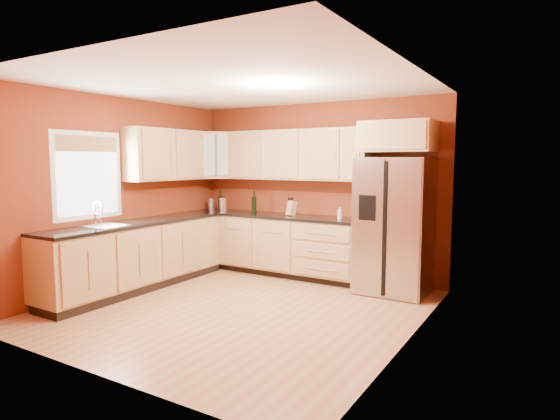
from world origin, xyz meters
name	(u,v)px	position (x,y,z in m)	size (l,w,h in m)	color
floor	(238,308)	(0.00, 0.00, 0.00)	(4.00, 4.00, 0.00)	#AE6843
ceiling	(236,84)	(0.00, 0.00, 2.60)	(4.00, 4.00, 0.00)	white
wall_back	(315,190)	(0.00, 2.00, 1.30)	(4.00, 0.04, 2.60)	maroon
wall_front	(88,217)	(0.00, -2.00, 1.30)	(4.00, 0.04, 2.60)	maroon
wall_left	(120,193)	(-2.00, 0.00, 1.30)	(0.04, 4.00, 2.60)	maroon
wall_right	(411,208)	(2.00, 0.00, 1.30)	(0.04, 4.00, 2.60)	maroon
base_cabinets_back	(274,245)	(-0.55, 1.70, 0.44)	(2.90, 0.60, 0.88)	tan
base_cabinets_left	(137,257)	(-1.70, 0.00, 0.44)	(0.60, 2.80, 0.88)	tan
countertop_back	(274,216)	(-0.55, 1.69, 0.90)	(2.90, 0.62, 0.04)	black
countertop_left	(136,223)	(-1.69, 0.00, 0.90)	(0.62, 2.80, 0.04)	black
upper_cabinets_back	(296,155)	(-0.25, 1.83, 1.83)	(2.30, 0.33, 0.75)	tan
upper_cabinets_left	(165,155)	(-1.83, 0.72, 1.83)	(0.33, 1.35, 0.75)	tan
corner_upper_cabinet	(215,155)	(-1.67, 1.67, 1.83)	(0.62, 0.33, 0.75)	tan
over_fridge_cabinet	(398,137)	(1.35, 1.70, 2.05)	(0.92, 0.60, 0.40)	tan
refrigerator	(394,226)	(1.35, 1.62, 0.89)	(0.90, 0.75, 1.78)	silver
window	(88,176)	(-1.98, -0.50, 1.55)	(0.03, 0.90, 1.00)	white
sink_faucet	(105,214)	(-1.69, -0.50, 1.07)	(0.50, 0.42, 0.30)	silver
canister_left	(223,205)	(-1.46, 1.62, 1.03)	(0.13, 0.13, 0.22)	silver
canister_right	(212,204)	(-1.79, 1.71, 1.02)	(0.12, 0.12, 0.19)	silver
wine_bottle_a	(254,202)	(-0.92, 1.70, 1.09)	(0.08, 0.08, 0.35)	black
wine_bottle_b	(220,200)	(-1.57, 1.68, 1.09)	(0.08, 0.08, 0.34)	black
knife_block	(292,208)	(-0.25, 1.70, 1.03)	(0.11, 0.10, 0.22)	tan
soap_dispenser	(340,213)	(0.57, 1.63, 1.01)	(0.06, 0.06, 0.18)	silver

